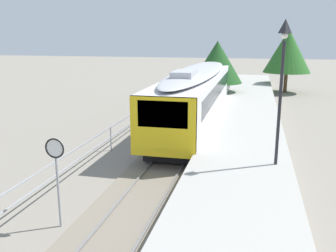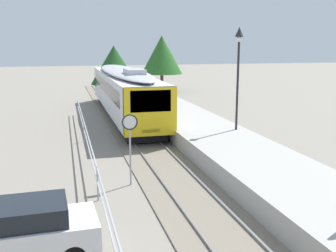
{
  "view_description": "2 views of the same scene",
  "coord_description": "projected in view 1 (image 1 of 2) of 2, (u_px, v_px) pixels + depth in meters",
  "views": [
    {
      "loc": [
        3.63,
        3.94,
        5.68
      ],
      "look_at": [
        0.0,
        19.54,
        1.8
      ],
      "focal_mm": 40.07,
      "sensor_mm": 36.0,
      "label": 1
    },
    {
      "loc": [
        -4.28,
        -1.67,
        5.42
      ],
      "look_at": [
        0.4,
        16.54,
        1.6
      ],
      "focal_mm": 43.5,
      "sensor_mm": 36.0,
      "label": 2
    }
  ],
  "objects": [
    {
      "name": "ground_plane",
      "position": [
        124.0,
        145.0,
        19.89
      ],
      "size": [
        160.0,
        160.0,
        0.0
      ],
      "primitive_type": "plane",
      "color": "gray"
    },
    {
      "name": "track_rails",
      "position": [
        179.0,
        148.0,
        19.22
      ],
      "size": [
        3.2,
        60.0,
        0.14
      ],
      "color": "slate",
      "rests_on": "ground"
    },
    {
      "name": "commuter_train",
      "position": [
        197.0,
        91.0,
        24.4
      ],
      "size": [
        2.82,
        19.15,
        3.74
      ],
      "color": "silver",
      "rests_on": "track_rails"
    },
    {
      "name": "station_platform",
      "position": [
        244.0,
        145.0,
        18.41
      ],
      "size": [
        3.9,
        60.0,
        0.9
      ],
      "primitive_type": "cube",
      "color": "#A8A59E",
      "rests_on": "ground"
    },
    {
      "name": "platform_lamp_mid_platform",
      "position": [
        283.0,
        66.0,
        13.41
      ],
      "size": [
        0.34,
        0.34,
        5.35
      ],
      "color": "#232328",
      "rests_on": "station_platform"
    },
    {
      "name": "speed_limit_sign",
      "position": [
        56.0,
        160.0,
        10.94
      ],
      "size": [
        0.61,
        0.1,
        2.81
      ],
      "color": "#9EA0A5",
      "rests_on": "ground"
    },
    {
      "name": "tree_behind_carpark",
      "position": [
        288.0,
        51.0,
        37.28
      ],
      "size": [
        4.67,
        4.67,
        6.32
      ],
      "color": "brown",
      "rests_on": "ground"
    },
    {
      "name": "tree_behind_station_far",
      "position": [
        217.0,
        62.0,
        32.16
      ],
      "size": [
        4.38,
        4.38,
        5.25
      ],
      "color": "brown",
      "rests_on": "ground"
    }
  ]
}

